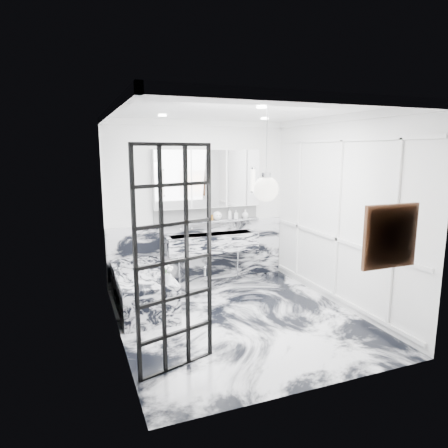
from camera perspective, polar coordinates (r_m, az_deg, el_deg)
name	(u,v)px	position (r m, az deg, el deg)	size (l,w,h in m)	color
floor	(239,318)	(5.71, 2.14, -13.31)	(3.60, 3.60, 0.00)	silver
ceiling	(240,110)	(5.24, 2.36, 15.92)	(3.60, 3.60, 0.00)	white
wall_back	(198,203)	(6.97, -3.66, 3.04)	(3.60, 3.60, 0.00)	white
wall_front	(318,251)	(3.75, 13.28, -3.76)	(3.60, 3.60, 0.00)	white
wall_left	(116,228)	(4.90, -15.20, -0.52)	(3.60, 3.60, 0.00)	white
wall_right	(339,213)	(6.11, 16.16, 1.58)	(3.60, 3.60, 0.00)	white
marble_clad_back	(200,252)	(7.11, -3.52, -3.99)	(3.18, 0.05, 1.05)	silver
marble_clad_left	(117,233)	(4.91, -14.99, -1.20)	(0.02, 3.56, 2.68)	silver
panel_molding	(338,219)	(6.11, 15.96, 0.64)	(0.03, 3.40, 2.30)	white
soap_bottle_a	(230,214)	(7.10, 0.80, 1.47)	(0.08, 0.08, 0.20)	#8C5919
soap_bottle_b	(236,214)	(7.15, 1.71, 1.38)	(0.07, 0.07, 0.16)	#4C4C51
soap_bottle_c	(245,214)	(7.22, 3.03, 1.45)	(0.12, 0.12, 0.16)	silver
face_pot	(217,216)	(7.02, -1.00, 1.18)	(0.16, 0.16, 0.16)	white
amber_bottle	(212,218)	(6.99, -1.71, 0.93)	(0.04, 0.04, 0.10)	#8C5919
flower_vase	(168,278)	(5.45, -8.02, -7.71)	(0.09, 0.09, 0.12)	silver
crittall_door	(175,261)	(4.14, -7.02, -5.33)	(0.88, 0.04, 2.36)	black
artwork	(390,236)	(4.32, 22.68, -1.63)	(0.55, 0.05, 0.55)	orange
pendant_light	(266,189)	(4.17, 6.01, 4.99)	(0.26, 0.26, 0.26)	white
trough_sink	(212,243)	(6.91, -1.79, -2.66)	(1.60, 0.45, 0.30)	silver
ledge	(208,222)	(6.99, -2.26, 0.34)	(1.90, 0.14, 0.04)	silver
subway_tile	(207,214)	(7.02, -2.44, 1.51)	(1.90, 0.03, 0.23)	white
mirror_cabinet	(208,179)	(6.90, -2.32, 6.49)	(1.90, 0.16, 1.00)	white
sconce_left	(162,183)	(6.59, -8.84, 5.83)	(0.07, 0.07, 0.40)	white
sconce_right	(253,180)	(7.13, 4.22, 6.27)	(0.07, 0.07, 0.40)	white
bathtub	(142,289)	(6.10, -11.60, -9.14)	(0.75, 1.65, 0.55)	silver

